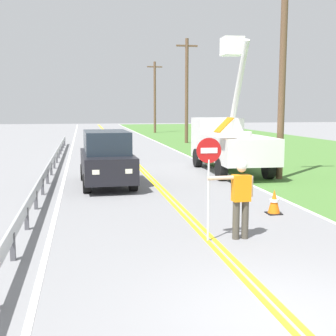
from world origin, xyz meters
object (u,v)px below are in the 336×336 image
utility_pole_near (283,68)px  utility_pole_far (155,96)px  traffic_cone_lead (274,202)px  flagger_worker (241,194)px  utility_bucket_truck (228,141)px  utility_pole_mid (187,89)px  oncoming_suv_nearest (107,158)px  stop_sign_paddle (209,166)px

utility_pole_near → utility_pole_far: size_ratio=1.06×
utility_pole_near → traffic_cone_lead: utility_pole_near is taller
utility_pole_far → flagger_worker: bearing=-96.6°
utility_bucket_truck → utility_pole_mid: (2.00, 17.09, 3.08)m
flagger_worker → oncoming_suv_nearest: size_ratio=0.39×
utility_bucket_truck → flagger_worker: bearing=-106.8°
utility_pole_near → flagger_worker: bearing=-120.0°
stop_sign_paddle → utility_pole_far: utility_pole_far is taller
flagger_worker → utility_bucket_truck: utility_bucket_truck is taller
utility_pole_near → oncoming_suv_nearest: bearing=-177.9°
utility_pole_far → oncoming_suv_nearest: bearing=-102.0°
utility_bucket_truck → utility_pole_far: size_ratio=0.82×
utility_bucket_truck → traffic_cone_lead: (-1.41, -8.47, -1.10)m
oncoming_suv_nearest → traffic_cone_lead: 7.17m
utility_pole_near → stop_sign_paddle: bearing=-123.8°
stop_sign_paddle → utility_bucket_truck: bearing=69.6°
stop_sign_paddle → utility_pole_near: utility_pole_near is taller
utility_pole_near → utility_pole_mid: 19.66m
flagger_worker → stop_sign_paddle: stop_sign_paddle is taller
oncoming_suv_nearest → traffic_cone_lead: bearing=-52.1°
utility_bucket_truck → oncoming_suv_nearest: bearing=-153.9°
utility_pole_far → stop_sign_paddle: bearing=-97.6°
oncoming_suv_nearest → utility_pole_mid: bearing=68.6°
utility_pole_near → traffic_cone_lead: (-2.85, -5.90, -4.26)m
utility_bucket_truck → utility_pole_near: 4.32m
flagger_worker → utility_pole_near: (4.63, 8.04, 3.55)m
stop_sign_paddle → utility_bucket_truck: (3.96, 10.64, -0.27)m
stop_sign_paddle → oncoming_suv_nearest: bearing=103.2°
utility_bucket_truck → utility_pole_near: utility_pole_near is taller
stop_sign_paddle → traffic_cone_lead: 3.62m
stop_sign_paddle → flagger_worker: bearing=2.5°
utility_pole_far → traffic_cone_lead: utility_pole_far is taller
flagger_worker → utility_bucket_truck: size_ratio=0.27×
utility_bucket_truck → oncoming_suv_nearest: size_ratio=1.47×
flagger_worker → oncoming_suv_nearest: oncoming_suv_nearest is taller
oncoming_suv_nearest → utility_pole_far: (7.64, 35.83, 3.28)m
flagger_worker → stop_sign_paddle: bearing=-177.5°
utility_pole_mid → utility_pole_far: size_ratio=1.04×
flagger_worker → utility_pole_far: (5.04, 43.60, 3.30)m
flagger_worker → utility_pole_mid: utility_pole_mid is taller
utility_pole_far → traffic_cone_lead: 41.78m
utility_pole_mid → utility_pole_far: bearing=90.6°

